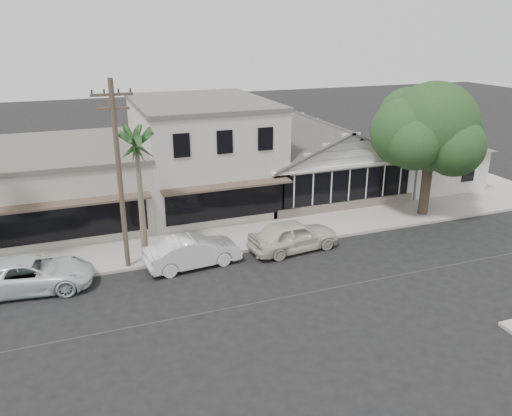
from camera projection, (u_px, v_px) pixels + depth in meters
name	position (u px, v px, depth m)	size (l,w,h in m)	color
ground	(345.00, 286.00, 22.57)	(140.00, 140.00, 0.00)	black
sidewalk_north	(144.00, 251.00, 25.87)	(90.00, 3.50, 0.15)	#9E9991
corner_shop	(320.00, 157.00, 34.31)	(10.40, 8.60, 5.10)	beige
side_cottage	(425.00, 165.00, 36.52)	(6.00, 6.00, 3.00)	beige
row_building_near	(203.00, 154.00, 32.37)	(8.00, 10.00, 6.50)	beige
row_building_midnear	(57.00, 186.00, 29.81)	(10.00, 10.00, 4.20)	#AFA99D
utility_pole	(119.00, 173.00, 22.56)	(1.80, 0.24, 9.00)	brown
car_0	(293.00, 235.00, 25.94)	(1.93, 4.81, 1.64)	beige
car_1	(193.00, 252.00, 24.22)	(1.61, 4.62, 1.52)	silver
car_2	(31.00, 274.00, 22.02)	(2.46, 5.34, 1.48)	silver
shade_tree	(429.00, 129.00, 29.38)	(7.37, 6.66, 8.17)	#4D3E2F
palm_east	(136.00, 141.00, 23.52)	(2.48, 2.48, 7.00)	#726651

